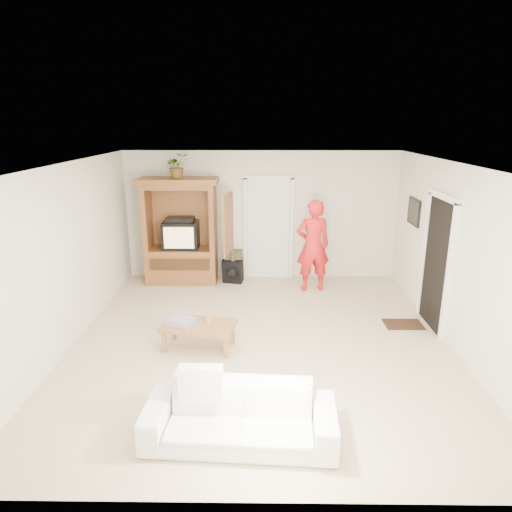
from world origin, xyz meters
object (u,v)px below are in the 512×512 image
Objects in this scene: armoire at (182,238)px; man at (313,246)px; sofa at (240,416)px; coffee_table at (199,327)px.

armoire reaches higher than man.
sofa is at bearing -74.21° from armoire.
man is 1.61× the size of coffee_table.
coffee_table is at bearing -76.52° from armoire.
armoire is 3.02m from coffee_table.
coffee_table is at bearing 112.48° from sofa.
sofa reaches higher than coffee_table.
man reaches higher than coffee_table.
man is at bearing -10.13° from armoire.
sofa is 1.76× the size of coffee_table.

